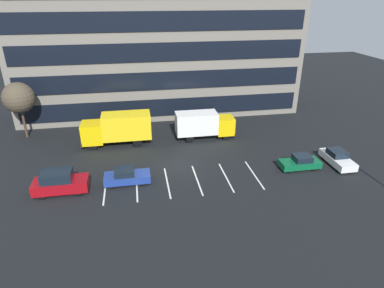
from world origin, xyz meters
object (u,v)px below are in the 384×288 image
box_truck_yellow_all (118,128)px  suv_maroon (60,182)px  sedan_forest (300,162)px  bare_tree (19,98)px  sedan_navy (127,176)px  sedan_white (337,158)px  box_truck_yellow (204,124)px

box_truck_yellow_all → suv_maroon: (-4.77, -9.37, -1.03)m
suv_maroon → sedan_forest: size_ratio=1.17×
box_truck_yellow_all → suv_maroon: 10.57m
box_truck_yellow_all → bare_tree: size_ratio=1.17×
sedan_navy → sedan_forest: size_ratio=1.05×
sedan_white → sedan_navy: sedan_white is taller
sedan_forest → bare_tree: size_ratio=0.59×
suv_maroon → sedan_white: suv_maroon is taller
suv_maroon → bare_tree: bearing=115.1°
sedan_forest → bare_tree: 31.93m
suv_maroon → sedan_white: (26.67, 0.53, -0.29)m
box_truck_yellow_all → suv_maroon: bearing=-117.0°
bare_tree → sedan_forest: bearing=-24.3°
box_truck_yellow_all → sedan_white: bearing=-22.0°
sedan_white → bare_tree: 35.63m
suv_maroon → sedan_forest: bearing=1.0°
box_truck_yellow → sedan_white: bearing=-36.5°
sedan_white → sedan_navy: bearing=179.9°
sedan_white → sedan_forest: sedan_white is taller
sedan_white → bare_tree: (-32.95, 12.90, 4.17)m
suv_maroon → sedan_navy: 5.72m
sedan_forest → bare_tree: bearing=155.7°
sedan_white → box_truck_yellow: bearing=143.5°
box_truck_yellow → sedan_forest: bearing=-48.9°
suv_maroon → box_truck_yellow_all: bearing=63.0°
box_truck_yellow → sedan_forest: 12.01m
sedan_navy → sedan_forest: 16.89m
box_truck_yellow → sedan_navy: bearing=-135.6°
sedan_white → bare_tree: bearing=158.6°
sedan_forest → sedan_navy: bearing=179.4°
sedan_navy → sedan_forest: bearing=-0.6°
suv_maroon → bare_tree: 15.33m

